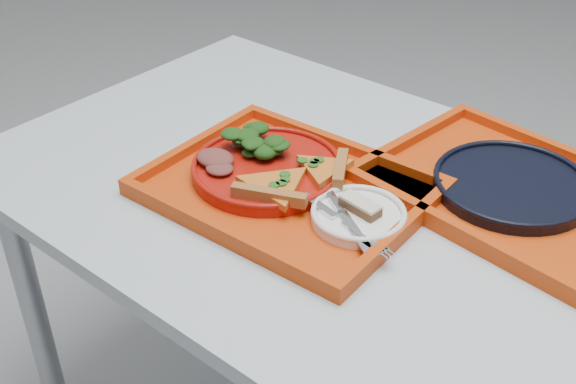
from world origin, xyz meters
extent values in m
cube|color=#B3BDC9|center=(0.00, 0.00, 0.73)|extent=(1.60, 0.80, 0.03)
cylinder|color=gray|center=(-0.72, -0.32, 0.36)|extent=(0.05, 0.05, 0.72)
cylinder|color=gray|center=(-0.72, 0.32, 0.36)|extent=(0.05, 0.05, 0.72)
cube|color=#B93609|center=(-0.24, -0.06, 0.76)|extent=(0.46, 0.37, 0.01)
cube|color=#B93609|center=(0.05, 0.18, 0.76)|extent=(0.49, 0.40, 0.01)
cylinder|color=#9B120A|center=(-0.29, -0.05, 0.77)|extent=(0.26, 0.26, 0.02)
cylinder|color=white|center=(-0.09, -0.06, 0.77)|extent=(0.15, 0.15, 0.01)
cylinder|color=black|center=(0.05, 0.18, 0.77)|extent=(0.26, 0.26, 0.02)
ellipsoid|color=black|center=(-0.34, -0.01, 0.80)|extent=(0.10, 0.09, 0.05)
ellipsoid|color=brown|center=(-0.37, -0.10, 0.79)|extent=(0.07, 0.06, 0.02)
cube|color=#4B3119|center=(-0.10, -0.05, 0.78)|extent=(0.07, 0.04, 0.01)
cube|color=beige|center=(-0.10, -0.05, 0.79)|extent=(0.07, 0.04, 0.00)
cube|color=silver|center=(-0.10, -0.08, 0.78)|extent=(0.17, 0.11, 0.01)
cube|color=silver|center=(-0.10, -0.10, 0.78)|extent=(0.19, 0.06, 0.01)
camera|label=1|loc=(0.41, -0.84, 1.44)|focal=45.00mm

